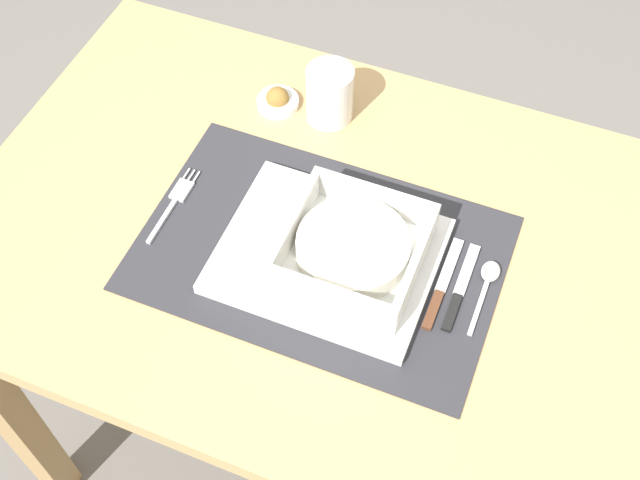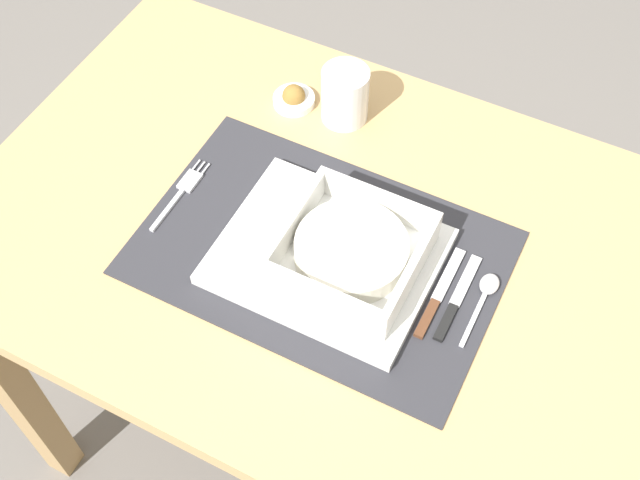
{
  "view_description": "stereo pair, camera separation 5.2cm",
  "coord_description": "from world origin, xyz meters",
  "px_view_note": "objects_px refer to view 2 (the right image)",
  "views": [
    {
      "loc": [
        0.24,
        -0.58,
        1.58
      ],
      "look_at": [
        0.02,
        -0.03,
        0.74
      ],
      "focal_mm": 45.49,
      "sensor_mm": 36.0,
      "label": 1
    },
    {
      "loc": [
        0.28,
        -0.56,
        1.58
      ],
      "look_at": [
        0.02,
        -0.03,
        0.74
      ],
      "focal_mm": 45.49,
      "sensor_mm": 36.0,
      "label": 2
    }
  ],
  "objects_px": {
    "spoon": "(486,291)",
    "fork": "(183,190)",
    "condiment_saucer": "(294,98)",
    "butter_knife": "(455,303)",
    "dining_table": "(319,277)",
    "drinking_glass": "(345,98)",
    "bread_knife": "(437,298)",
    "porridge_bowl": "(351,252)"
  },
  "relations": [
    {
      "from": "spoon",
      "to": "bread_knife",
      "type": "distance_m",
      "value": 0.06
    },
    {
      "from": "fork",
      "to": "condiment_saucer",
      "type": "height_order",
      "value": "condiment_saucer"
    },
    {
      "from": "dining_table",
      "to": "fork",
      "type": "relative_size",
      "value": 7.16
    },
    {
      "from": "fork",
      "to": "butter_knife",
      "type": "xyz_separation_m",
      "value": [
        0.4,
        0.0,
        0.0
      ]
    },
    {
      "from": "butter_knife",
      "to": "spoon",
      "type": "bearing_deg",
      "value": 48.37
    },
    {
      "from": "condiment_saucer",
      "to": "butter_knife",
      "type": "bearing_deg",
      "value": -32.47
    },
    {
      "from": "porridge_bowl",
      "to": "fork",
      "type": "bearing_deg",
      "value": 177.55
    },
    {
      "from": "spoon",
      "to": "drinking_glass",
      "type": "relative_size",
      "value": 1.32
    },
    {
      "from": "dining_table",
      "to": "bread_knife",
      "type": "distance_m",
      "value": 0.21
    },
    {
      "from": "fork",
      "to": "dining_table",
      "type": "bearing_deg",
      "value": 4.58
    },
    {
      "from": "porridge_bowl",
      "to": "fork",
      "type": "xyz_separation_m",
      "value": [
        -0.26,
        0.01,
        -0.03
      ]
    },
    {
      "from": "fork",
      "to": "spoon",
      "type": "bearing_deg",
      "value": 1.86
    },
    {
      "from": "dining_table",
      "to": "condiment_saucer",
      "type": "distance_m",
      "value": 0.27
    },
    {
      "from": "dining_table",
      "to": "bread_knife",
      "type": "relative_size",
      "value": 6.7
    },
    {
      "from": "fork",
      "to": "drinking_glass",
      "type": "distance_m",
      "value": 0.27
    },
    {
      "from": "spoon",
      "to": "porridge_bowl",
      "type": "bearing_deg",
      "value": -163.81
    },
    {
      "from": "dining_table",
      "to": "drinking_glass",
      "type": "xyz_separation_m",
      "value": [
        -0.06,
        0.2,
        0.15
      ]
    },
    {
      "from": "spoon",
      "to": "condiment_saucer",
      "type": "bearing_deg",
      "value": 155.01
    },
    {
      "from": "condiment_saucer",
      "to": "dining_table",
      "type": "bearing_deg",
      "value": -53.92
    },
    {
      "from": "drinking_glass",
      "to": "bread_knife",
      "type": "bearing_deg",
      "value": -43.82
    },
    {
      "from": "drinking_glass",
      "to": "spoon",
      "type": "bearing_deg",
      "value": -33.91
    },
    {
      "from": "butter_knife",
      "to": "drinking_glass",
      "type": "xyz_separation_m",
      "value": [
        -0.26,
        0.23,
        0.03
      ]
    },
    {
      "from": "bread_knife",
      "to": "fork",
      "type": "bearing_deg",
      "value": -174.88
    },
    {
      "from": "spoon",
      "to": "butter_knife",
      "type": "bearing_deg",
      "value": -130.59
    },
    {
      "from": "drinking_glass",
      "to": "condiment_saucer",
      "type": "height_order",
      "value": "drinking_glass"
    },
    {
      "from": "fork",
      "to": "butter_knife",
      "type": "bearing_deg",
      "value": -2.36
    },
    {
      "from": "bread_knife",
      "to": "drinking_glass",
      "type": "height_order",
      "value": "drinking_glass"
    },
    {
      "from": "dining_table",
      "to": "fork",
      "type": "distance_m",
      "value": 0.23
    },
    {
      "from": "dining_table",
      "to": "porridge_bowl",
      "type": "xyz_separation_m",
      "value": [
        0.06,
        -0.04,
        0.15
      ]
    },
    {
      "from": "dining_table",
      "to": "fork",
      "type": "xyz_separation_m",
      "value": [
        -0.2,
        -0.02,
        0.12
      ]
    },
    {
      "from": "drinking_glass",
      "to": "condiment_saucer",
      "type": "xyz_separation_m",
      "value": [
        -0.08,
        -0.01,
        -0.03
      ]
    },
    {
      "from": "porridge_bowl",
      "to": "fork",
      "type": "relative_size",
      "value": 1.28
    },
    {
      "from": "butter_knife",
      "to": "condiment_saucer",
      "type": "distance_m",
      "value": 0.41
    },
    {
      "from": "fork",
      "to": "bread_knife",
      "type": "distance_m",
      "value": 0.37
    },
    {
      "from": "dining_table",
      "to": "spoon",
      "type": "height_order",
      "value": "spoon"
    },
    {
      "from": "spoon",
      "to": "condiment_saucer",
      "type": "relative_size",
      "value": 1.8
    },
    {
      "from": "dining_table",
      "to": "bread_knife",
      "type": "bearing_deg",
      "value": -8.65
    },
    {
      "from": "porridge_bowl",
      "to": "fork",
      "type": "height_order",
      "value": "porridge_bowl"
    },
    {
      "from": "spoon",
      "to": "fork",
      "type": "bearing_deg",
      "value": -174.0
    },
    {
      "from": "porridge_bowl",
      "to": "drinking_glass",
      "type": "bearing_deg",
      "value": 117.59
    },
    {
      "from": "butter_knife",
      "to": "drinking_glass",
      "type": "bearing_deg",
      "value": 139.81
    },
    {
      "from": "porridge_bowl",
      "to": "butter_knife",
      "type": "distance_m",
      "value": 0.14
    }
  ]
}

